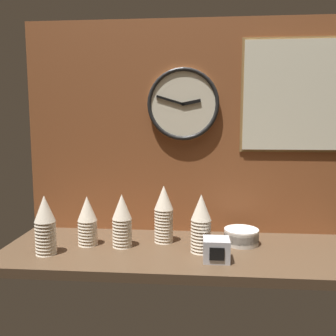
{
  "coord_description": "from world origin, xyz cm",
  "views": [
    {
      "loc": [
        5.87,
        -152.09,
        56.02
      ],
      "look_at": [
        -7.06,
        4.0,
        35.34
      ],
      "focal_mm": 38.0,
      "sensor_mm": 36.0,
      "label": 1
    }
  ],
  "objects": [
    {
      "name": "wall_clock",
      "position": [
        -1.29,
        23.47,
        64.25
      ],
      "size": [
        35.21,
        2.7,
        35.21
      ],
      "color": "beige"
    },
    {
      "name": "cup_stack_center",
      "position": [
        -9.34,
        7.71,
        13.37
      ],
      "size": [
        8.81,
        8.81,
        26.75
      ],
      "color": "beige",
      "rests_on": "ground_plane"
    },
    {
      "name": "bowl_stack_right",
      "position": [
        26.44,
        7.69,
        3.82
      ],
      "size": [
        15.82,
        15.82,
        7.11
      ],
      "color": "beige",
      "rests_on": "ground_plane"
    },
    {
      "name": "cup_stack_far_left",
      "position": [
        -57.76,
        -11.63,
        12.67
      ],
      "size": [
        8.81,
        8.81,
        25.34
      ],
      "color": "beige",
      "rests_on": "ground_plane"
    },
    {
      "name": "cup_stack_center_right",
      "position": [
        7.77,
        -3.89,
        12.67
      ],
      "size": [
        8.81,
        8.81,
        25.34
      ],
      "color": "beige",
      "rests_on": "ground_plane"
    },
    {
      "name": "napkin_dispenser",
      "position": [
        13.92,
        -13.23,
        4.58
      ],
      "size": [
        10.59,
        10.09,
        9.16
      ],
      "color": "#B7B7BC",
      "rests_on": "ground_plane"
    },
    {
      "name": "wall_tiled_back",
      "position": [
        0.0,
        26.5,
        52.5
      ],
      "size": [
        160.0,
        3.0,
        105.0
      ],
      "color": "brown",
      "rests_on": "ground_plane"
    },
    {
      "name": "menu_board",
      "position": [
        50.62,
        24.35,
        68.17
      ],
      "size": [
        48.25,
        1.32,
        54.12
      ],
      "color": "olive"
    },
    {
      "name": "ground_plane",
      "position": [
        0.0,
        0.0,
        -2.0
      ],
      "size": [
        160.0,
        56.0,
        4.0
      ],
      "primitive_type": "cube",
      "color": "#4C3826"
    },
    {
      "name": "cup_stack_left",
      "position": [
        -43.51,
        0.87,
        11.27
      ],
      "size": [
        8.81,
        8.81,
        22.53
      ],
      "color": "beige",
      "rests_on": "ground_plane"
    },
    {
      "name": "cup_stack_center_left",
      "position": [
        -27.37,
        -0.05,
        11.97
      ],
      "size": [
        8.81,
        8.81,
        23.94
      ],
      "color": "beige",
      "rests_on": "ground_plane"
    }
  ]
}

